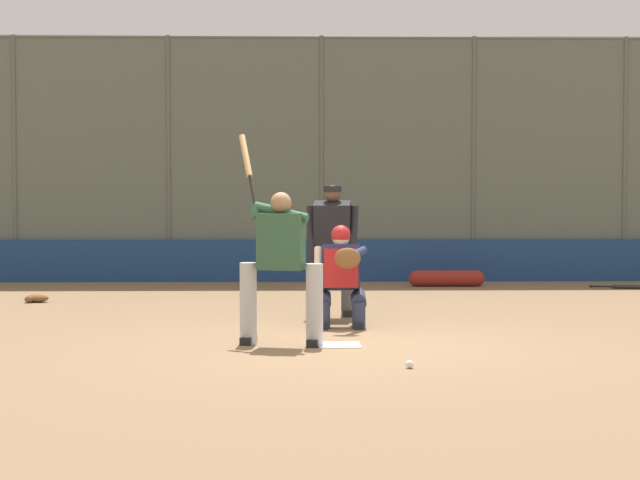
% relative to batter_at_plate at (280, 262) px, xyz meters
% --- Properties ---
extents(ground_plane, '(160.00, 160.00, 0.00)m').
position_rel_batter_at_plate_xyz_m(ground_plane, '(-0.61, 0.05, -0.87)').
color(ground_plane, '#846647').
extents(home_plate_marker, '(0.43, 0.43, 0.01)m').
position_rel_batter_at_plate_xyz_m(home_plate_marker, '(-0.61, 0.05, -0.86)').
color(home_plate_marker, white).
rests_on(home_plate_marker, ground_plane).
extents(backstop_fence, '(16.40, 0.08, 4.36)m').
position_rel_batter_at_plate_xyz_m(backstop_fence, '(-0.61, -8.03, 1.40)').
color(backstop_fence, '#515651').
rests_on(backstop_fence, ground_plane).
extents(padding_wall, '(15.99, 0.18, 0.74)m').
position_rel_batter_at_plate_xyz_m(padding_wall, '(-0.61, -7.93, -0.50)').
color(padding_wall, navy).
rests_on(padding_wall, ground_plane).
extents(bleachers_beyond, '(11.42, 3.05, 1.80)m').
position_rel_batter_at_plate_xyz_m(bleachers_beyond, '(0.90, -10.88, -0.28)').
color(bleachers_beyond, slate).
rests_on(bleachers_beyond, ground_plane).
extents(batter_at_plate, '(0.90, 0.84, 2.21)m').
position_rel_batter_at_plate_xyz_m(batter_at_plate, '(0.00, 0.00, 0.00)').
color(batter_at_plate, '#B7B7BC').
rests_on(batter_at_plate, ground_plane).
extents(catcher_behind_plate, '(0.63, 0.74, 1.20)m').
position_rel_batter_at_plate_xyz_m(catcher_behind_plate, '(-0.69, -1.47, -0.25)').
color(catcher_behind_plate, '#2D334C').
rests_on(catcher_behind_plate, ground_plane).
extents(umpire_home, '(0.68, 0.46, 1.68)m').
position_rel_batter_at_plate_xyz_m(umpire_home, '(-0.63, -2.53, 0.03)').
color(umpire_home, '#4C4C51').
rests_on(umpire_home, ground_plane).
extents(spare_bat_near_backstop, '(0.82, 0.21, 0.07)m').
position_rel_batter_at_plate_xyz_m(spare_bat_near_backstop, '(-5.53, -6.35, -0.83)').
color(spare_bat_near_backstop, black).
rests_on(spare_bat_near_backstop, ground_plane).
extents(fielding_glove_on_dirt, '(0.33, 0.25, 0.12)m').
position_rel_batter_at_plate_xyz_m(fielding_glove_on_dirt, '(3.59, -4.37, -0.81)').
color(fielding_glove_on_dirt, brown).
rests_on(fielding_glove_on_dirt, ground_plane).
extents(baseball_loose, '(0.07, 0.07, 0.07)m').
position_rel_batter_at_plate_xyz_m(baseball_loose, '(-1.19, 1.50, -0.83)').
color(baseball_loose, white).
rests_on(baseball_loose, ground_plane).
extents(equipment_bag_dugout_side, '(1.29, 0.27, 0.27)m').
position_rel_batter_at_plate_xyz_m(equipment_bag_dugout_side, '(-2.70, -6.86, -0.73)').
color(equipment_bag_dugout_side, maroon).
rests_on(equipment_bag_dugout_side, ground_plane).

